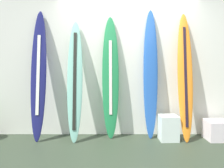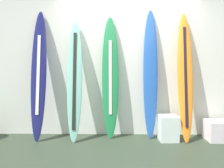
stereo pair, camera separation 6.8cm
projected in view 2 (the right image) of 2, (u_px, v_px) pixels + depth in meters
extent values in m
cube|color=#2F3A2A|center=(132.00, 162.00, 3.16)|extent=(8.00, 8.00, 0.04)
cube|color=white|center=(128.00, 59.00, 4.35)|extent=(7.20, 0.20, 2.80)
ellipsoid|color=navy|center=(39.00, 75.00, 4.03)|extent=(0.28, 0.50, 2.26)
cube|color=silver|center=(38.00, 74.00, 4.00)|extent=(0.06, 0.27, 1.36)
cone|color=black|center=(37.00, 129.00, 3.97)|extent=(0.07, 0.09, 0.11)
ellipsoid|color=#7BBDA9|center=(75.00, 80.00, 4.00)|extent=(0.28, 0.52, 2.07)
cube|color=black|center=(74.00, 80.00, 3.98)|extent=(0.07, 0.38, 1.65)
ellipsoid|color=#228449|center=(110.00, 77.00, 4.11)|extent=(0.31, 0.30, 2.15)
cube|color=white|center=(110.00, 77.00, 4.09)|extent=(0.06, 0.15, 1.30)
cone|color=black|center=(110.00, 127.00, 4.12)|extent=(0.07, 0.08, 0.11)
ellipsoid|color=#2558AF|center=(150.00, 74.00, 4.10)|extent=(0.27, 0.31, 2.28)
cone|color=black|center=(150.00, 127.00, 4.11)|extent=(0.07, 0.08, 0.11)
ellipsoid|color=orange|center=(185.00, 76.00, 3.98)|extent=(0.28, 0.51, 2.21)
cube|color=black|center=(186.00, 76.00, 3.95)|extent=(0.06, 0.36, 1.71)
cone|color=black|center=(186.00, 130.00, 3.91)|extent=(0.07, 0.09, 0.11)
cube|color=white|center=(168.00, 128.00, 3.98)|extent=(0.32, 0.32, 0.43)
cube|color=silver|center=(217.00, 131.00, 4.00)|extent=(0.39, 0.39, 0.34)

